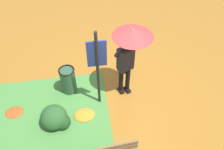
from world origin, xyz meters
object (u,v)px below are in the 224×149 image
at_px(person_with_umbrella, 129,47).
at_px(handbag, 125,69).
at_px(info_sign_post, 97,63).
at_px(trash_bin, 68,81).

distance_m(person_with_umbrella, handbag, 1.58).
height_order(info_sign_post, trash_bin, info_sign_post).
relative_size(handbag, trash_bin, 0.44).
xyz_separation_m(info_sign_post, handbag, (0.88, 0.99, -1.32)).
xyz_separation_m(person_with_umbrella, trash_bin, (-1.56, 0.19, -1.13)).
bearing_deg(trash_bin, handbag, 16.40).
relative_size(person_with_umbrella, info_sign_post, 0.89).
distance_m(info_sign_post, trash_bin, 1.38).
bearing_deg(person_with_umbrella, info_sign_post, -158.35).
distance_m(info_sign_post, handbag, 1.87).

